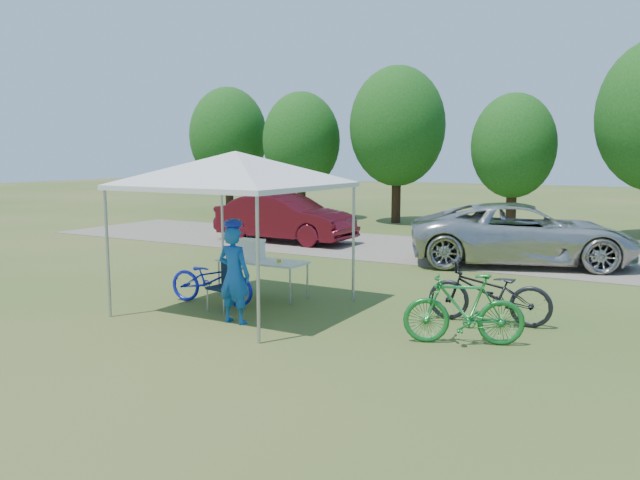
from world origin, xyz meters
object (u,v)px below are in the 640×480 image
object	(u,v)px
cooler	(249,249)
folding_table	(262,263)
cyclist	(234,275)
sedan	(285,218)
bike_green	(464,309)
bike_dark	(489,292)
bike_blue	(212,279)
minivan	(523,234)
folding_chair	(227,281)

from	to	relation	value
cooler	folding_table	bearing A→B (deg)	-0.00
cyclist	sedan	world-z (taller)	cyclist
bike_green	bike_dark	distance (m)	1.27
bike_dark	folding_table	bearing A→B (deg)	-93.81
bike_green	bike_blue	bearing A→B (deg)	-113.54
bike_blue	bike_green	world-z (taller)	bike_green
bike_dark	minivan	distance (m)	5.80
bike_green	minivan	size ratio (longest dim) A/B	0.32
folding_chair	sedan	distance (m)	8.49
folding_chair	cooler	bearing A→B (deg)	113.00
folding_chair	bike_blue	distance (m)	0.56
cyclist	bike_green	world-z (taller)	cyclist
folding_table	bike_green	size ratio (longest dim) A/B	1.01
minivan	sedan	bearing A→B (deg)	66.36
cooler	bike_dark	distance (m)	4.52
bike_dark	bike_green	bearing A→B (deg)	-7.97
bike_blue	sedan	xyz separation A→B (m)	(-3.20, 7.41, 0.30)
folding_table	sedan	bearing A→B (deg)	119.49
folding_table	folding_chair	bearing A→B (deg)	-88.52
folding_table	bike_blue	bearing A→B (deg)	-118.06
bike_dark	cooler	bearing A→B (deg)	-94.00
cooler	bike_blue	bearing A→B (deg)	-101.47
bike_blue	cyclist	bearing A→B (deg)	-132.12
cyclist	minivan	xyz separation A→B (m)	(2.85, 7.72, -0.02)
folding_chair	bike_dark	world-z (taller)	bike_dark
cooler	sedan	bearing A→B (deg)	117.46
bike_dark	sedan	size ratio (longest dim) A/B	0.44
bike_blue	folding_chair	bearing A→B (deg)	-118.70
cyclist	minivan	size ratio (longest dim) A/B	0.29
folding_table	bike_dark	xyz separation A→B (m)	(4.20, 0.21, -0.15)
bike_blue	minivan	world-z (taller)	minivan
bike_blue	bike_green	size ratio (longest dim) A/B	1.00
cyclist	bike_green	bearing A→B (deg)	-169.70
bike_dark	folding_chair	bearing A→B (deg)	-78.99
sedan	minivan	bearing A→B (deg)	-93.08
bike_blue	minivan	distance (m)	7.96
cyclist	cooler	bearing A→B (deg)	-61.88
folding_chair	bike_blue	size ratio (longest dim) A/B	0.50
folding_chair	sedan	xyz separation A→B (m)	(-3.71, 7.63, 0.25)
bike_blue	bike_dark	world-z (taller)	bike_dark
cyclist	folding_chair	bearing A→B (deg)	-45.35
bike_green	bike_dark	xyz separation A→B (m)	(0.03, 1.27, -0.00)
bike_green	folding_chair	bearing A→B (deg)	-110.80
cyclist	bike_blue	world-z (taller)	cyclist
minivan	sedan	distance (m)	7.22
sedan	bike_green	bearing A→B (deg)	-132.72
cyclist	minivan	world-z (taller)	cyclist
cooler	minivan	size ratio (longest dim) A/B	0.10
cyclist	bike_dark	xyz separation A→B (m)	(3.53, 1.96, -0.27)
folding_table	bike_blue	size ratio (longest dim) A/B	1.00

